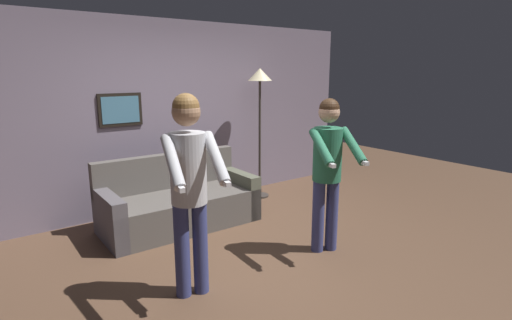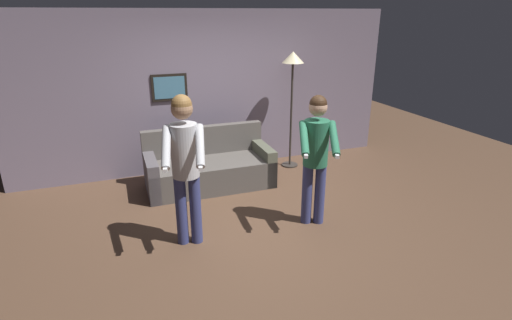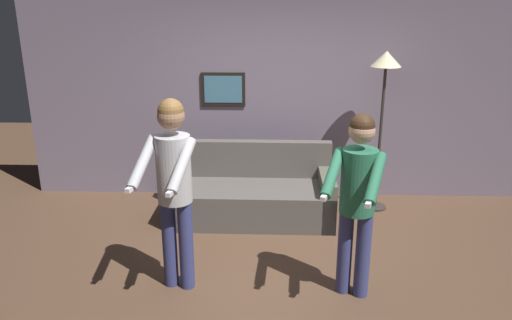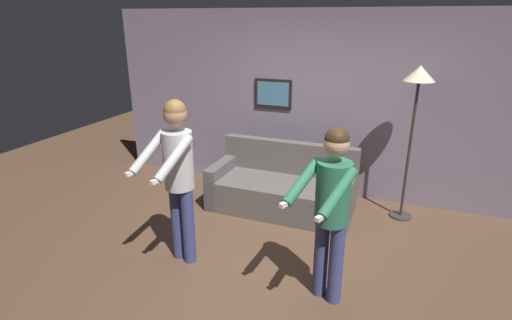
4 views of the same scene
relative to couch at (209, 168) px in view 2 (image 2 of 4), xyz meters
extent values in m
plane|color=brown|center=(0.26, -1.33, -0.28)|extent=(12.00, 12.00, 0.00)
cube|color=slate|center=(0.26, 0.79, 1.02)|extent=(6.40, 0.06, 2.60)
cube|color=black|center=(-0.40, 0.75, 1.15)|extent=(0.56, 0.02, 0.42)
cube|color=teal|center=(-0.40, 0.74, 1.15)|extent=(0.48, 0.01, 0.34)
cube|color=#56514C|center=(0.00, -0.04, -0.07)|extent=(1.91, 0.87, 0.42)
cube|color=#56514C|center=(0.00, 0.31, 0.37)|extent=(1.90, 0.16, 0.45)
cube|color=#544F53|center=(-0.87, -0.04, 0.01)|extent=(0.17, 0.85, 0.58)
cube|color=#555747|center=(0.87, -0.05, 0.01)|extent=(0.17, 0.85, 0.58)
cylinder|color=#332D28|center=(1.53, 0.34, -0.27)|extent=(0.28, 0.28, 0.02)
cylinder|color=#332D28|center=(1.53, 0.34, 0.62)|extent=(0.04, 0.04, 1.75)
cone|color=#F9EAB7|center=(1.53, 0.34, 1.59)|extent=(0.36, 0.36, 0.18)
cylinder|color=navy|center=(-0.70, -1.51, 0.14)|extent=(0.13, 0.13, 0.84)
cylinder|color=navy|center=(-0.54, -1.55, 0.14)|extent=(0.13, 0.13, 0.84)
cylinder|color=#B2B2B7|center=(-0.62, -1.53, 0.86)|extent=(0.30, 0.30, 0.59)
sphere|color=#9E7556|center=(-0.62, -1.53, 1.32)|extent=(0.23, 0.23, 0.23)
sphere|color=brown|center=(-0.62, -1.53, 1.36)|extent=(0.22, 0.22, 0.22)
cylinder|color=#B2B2B7|center=(-0.83, -1.70, 0.98)|extent=(0.20, 0.49, 0.37)
cube|color=white|center=(-0.88, -1.91, 0.83)|extent=(0.07, 0.16, 0.04)
cylinder|color=#B2B2B7|center=(-0.50, -1.78, 0.98)|extent=(0.20, 0.49, 0.37)
cube|color=white|center=(-0.55, -1.99, 0.83)|extent=(0.07, 0.16, 0.04)
cylinder|color=navy|center=(0.87, -1.58, 0.12)|extent=(0.13, 0.13, 0.79)
cylinder|color=navy|center=(1.02, -1.63, 0.12)|extent=(0.13, 0.13, 0.79)
cylinder|color=#286B4C|center=(0.95, -1.60, 0.79)|extent=(0.30, 0.30, 0.56)
sphere|color=tan|center=(0.95, -1.60, 1.23)|extent=(0.22, 0.22, 0.22)
sphere|color=#382314|center=(0.95, -1.60, 1.27)|extent=(0.21, 0.21, 0.21)
cylinder|color=#286B4C|center=(0.71, -1.74, 0.92)|extent=(0.25, 0.47, 0.33)
cube|color=white|center=(0.63, -1.94, 0.79)|extent=(0.09, 0.15, 0.04)
cylinder|color=#286B4C|center=(1.03, -1.86, 0.92)|extent=(0.25, 0.47, 0.33)
cube|color=white|center=(0.95, -2.06, 0.79)|extent=(0.09, 0.15, 0.04)
camera|label=1|loc=(-2.07, -4.41, 1.65)|focal=28.00mm
camera|label=2|loc=(-1.32, -5.62, 2.26)|focal=28.00mm
camera|label=3|loc=(0.21, -5.54, 2.25)|focal=35.00mm
camera|label=4|loc=(1.45, -4.73, 2.21)|focal=28.00mm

